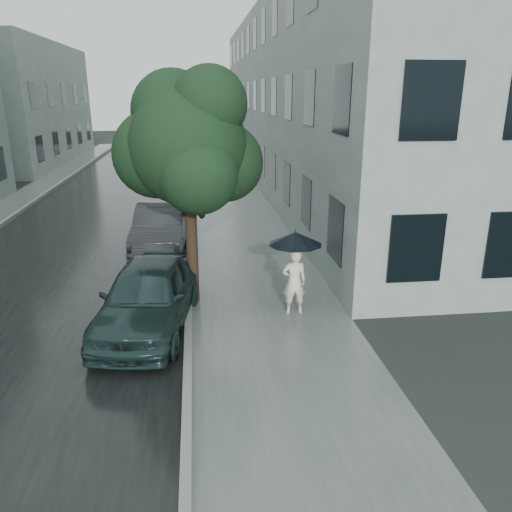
{
  "coord_description": "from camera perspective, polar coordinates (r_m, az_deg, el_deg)",
  "views": [
    {
      "loc": [
        -1.3,
        -8.17,
        4.77
      ],
      "look_at": [
        -0.04,
        2.28,
        1.3
      ],
      "focal_mm": 35.0,
      "sensor_mm": 36.0,
      "label": 1
    }
  ],
  "objects": [
    {
      "name": "pedestrian",
      "position": [
        11.13,
        4.39,
        -2.94
      ],
      "size": [
        0.55,
        0.36,
        1.5
      ],
      "primitive_type": "imported",
      "rotation": [
        0.0,
        0.0,
        3.15
      ],
      "color": "silver",
      "rests_on": "sidewalk"
    },
    {
      "name": "kerb_near",
      "position": [
        20.71,
        -7.51,
        4.98
      ],
      "size": [
        0.15,
        60.0,
        0.15
      ],
      "primitive_type": "cube",
      "color": "slate",
      "rests_on": "ground"
    },
    {
      "name": "car_near",
      "position": [
        10.7,
        -12.21,
        -4.41
      ],
      "size": [
        2.31,
        4.43,
        1.44
      ],
      "primitive_type": "imported",
      "rotation": [
        0.0,
        0.0,
        -0.15
      ],
      "color": "#1C2F2F",
      "rests_on": "ground"
    },
    {
      "name": "umbrella",
      "position": [
        10.8,
        4.52,
        2.03
      ],
      "size": [
        1.51,
        1.51,
        1.02
      ],
      "rotation": [
        0.0,
        0.0,
        0.34
      ],
      "color": "black",
      "rests_on": "ground"
    },
    {
      "name": "street_tree",
      "position": [
        11.32,
        -7.8,
        12.53
      ],
      "size": [
        3.41,
        3.09,
        5.34
      ],
      "color": "#332619",
      "rests_on": "ground"
    },
    {
      "name": "building_far_b",
      "position": [
        40.16,
        -25.99,
        15.39
      ],
      "size": [
        7.02,
        18.0,
        8.0
      ],
      "color": "#96A39E",
      "rests_on": "ground"
    },
    {
      "name": "car_far",
      "position": [
        16.08,
        -10.78,
        3.31
      ],
      "size": [
        1.71,
        4.37,
        1.42
      ],
      "primitive_type": "imported",
      "rotation": [
        0.0,
        0.0,
        -0.05
      ],
      "color": "#232528",
      "rests_on": "ground"
    },
    {
      "name": "building_near",
      "position": [
        28.49,
        7.19,
        17.56
      ],
      "size": [
        7.02,
        36.0,
        9.0
      ],
      "color": "#96A39E",
      "rests_on": "ground"
    },
    {
      "name": "kerb_far",
      "position": [
        21.95,
        -26.14,
        4.01
      ],
      "size": [
        0.15,
        60.0,
        0.15
      ],
      "primitive_type": "cube",
      "color": "slate",
      "rests_on": "ground"
    },
    {
      "name": "asphalt_road",
      "position": [
        21.06,
        -17.08,
        4.35
      ],
      "size": [
        6.85,
        60.0,
        0.0
      ],
      "primitive_type": "cube",
      "color": "black",
      "rests_on": "ground"
    },
    {
      "name": "lamp_post",
      "position": [
        20.66,
        -7.9,
        13.43
      ],
      "size": [
        0.82,
        0.47,
        5.43
      ],
      "rotation": [
        0.0,
        0.0,
        0.31
      ],
      "color": "black",
      "rests_on": "ground"
    },
    {
      "name": "ground",
      "position": [
        9.55,
        1.91,
        -11.74
      ],
      "size": [
        120.0,
        120.0,
        0.0
      ],
      "primitive_type": "plane",
      "color": "black",
      "rests_on": "ground"
    },
    {
      "name": "sidewalk",
      "position": [
        20.78,
        -2.45,
        4.97
      ],
      "size": [
        3.5,
        60.0,
        0.01
      ],
      "primitive_type": "cube",
      "color": "slate",
      "rests_on": "ground"
    }
  ]
}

